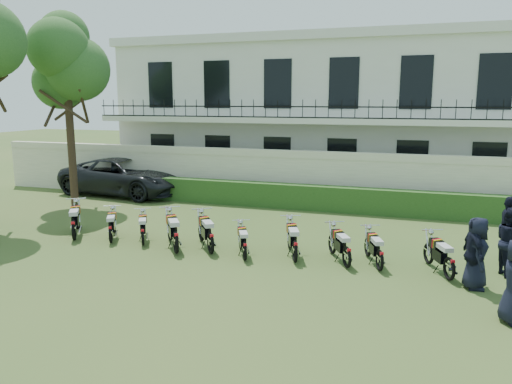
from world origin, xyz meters
TOP-DOWN VIEW (x-y plane):
  - ground at (0.00, 0.00)m, footprint 100.00×100.00m
  - perimeter_wall at (0.00, 8.00)m, footprint 30.00×0.35m
  - hedge at (1.00, 7.20)m, footprint 18.00×0.60m
  - building at (0.00, 13.96)m, footprint 20.40×9.60m
  - tree_west_near at (-8.96, 5.00)m, footprint 3.40×3.20m
  - motorcycle_0 at (-5.31, 0.31)m, footprint 1.22×1.76m
  - motorcycle_1 at (-4.05, 0.44)m, footprint 0.96×1.58m
  - motorcycle_2 at (-2.98, 0.54)m, footprint 0.93×1.53m
  - motorcycle_3 at (-1.62, 0.10)m, footprint 1.28×1.75m
  - motorcycle_4 at (-0.67, 0.41)m, footprint 1.25×1.67m
  - motorcycle_5 at (0.46, 0.16)m, footprint 0.84×1.55m
  - motorcycle_6 at (1.81, 0.44)m, footprint 0.86×1.83m
  - motorcycle_7 at (3.22, 0.45)m, footprint 0.94×1.66m
  - motorcycle_8 at (4.06, 0.50)m, footprint 0.78×1.68m
  - motorcycle_9 at (5.74, 0.33)m, footprint 0.85×1.73m
  - suv at (-8.22, 7.63)m, footprint 6.42×3.44m
  - officer_2 at (6.22, -0.03)m, footprint 0.70×1.08m
  - officer_3 at (6.28, 0.03)m, footprint 0.56×0.85m
  - officer_4 at (7.19, 1.31)m, footprint 0.88×1.00m
  - officer_5 at (7.24, 2.19)m, footprint 0.48×1.11m

SIDE VIEW (x-z plane):
  - ground at x=0.00m, z-range 0.00..0.00m
  - motorcycle_5 at x=0.46m, z-range -0.04..0.88m
  - motorcycle_2 at x=-2.98m, z-range -0.04..0.90m
  - motorcycle_8 at x=4.06m, z-range -0.04..0.92m
  - motorcycle_1 at x=-4.05m, z-range -0.04..0.93m
  - motorcycle_7 at x=3.22m, z-range -0.04..0.96m
  - motorcycle_9 at x=5.74m, z-range -0.04..0.96m
  - motorcycle_6 at x=1.81m, z-range -0.04..1.01m
  - hedge at x=1.00m, z-range 0.00..1.00m
  - motorcycle_4 at x=-0.67m, z-range -0.04..1.05m
  - motorcycle_0 at x=-5.31m, z-range -0.04..1.08m
  - motorcycle_3 at x=-1.62m, z-range -0.04..1.09m
  - officer_2 at x=6.22m, z-range 0.00..1.70m
  - suv at x=-8.22m, z-range 0.00..1.71m
  - officer_3 at x=6.28m, z-range 0.00..1.72m
  - officer_4 at x=7.19m, z-range 0.00..1.75m
  - officer_5 at x=7.24m, z-range 0.00..1.87m
  - perimeter_wall at x=0.00m, z-range 0.02..2.32m
  - building at x=0.00m, z-range 0.01..7.41m
  - tree_west_near at x=-8.96m, z-range 1.94..9.84m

